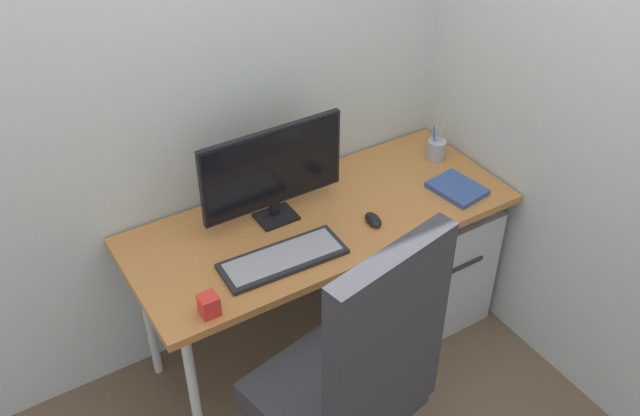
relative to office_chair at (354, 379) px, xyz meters
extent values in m
plane|color=brown|center=(0.29, 0.66, -0.60)|extent=(8.00, 8.00, 0.00)
cube|color=#B7C1BC|center=(0.29, 1.00, 0.80)|extent=(3.16, 0.04, 2.80)
cube|color=#B7C1BC|center=(1.09, 0.42, 0.80)|extent=(0.04, 2.25, 2.80)
cube|color=#B27038|center=(0.29, 0.66, 0.09)|extent=(1.54, 0.63, 0.03)
cylinder|color=silver|center=(-0.40, 0.43, -0.26)|extent=(0.04, 0.04, 0.68)
cylinder|color=silver|center=(0.98, 0.43, -0.26)|extent=(0.04, 0.04, 0.68)
cylinder|color=silver|center=(-0.40, 0.89, -0.26)|extent=(0.04, 0.04, 0.68)
cylinder|color=silver|center=(0.98, 0.89, -0.26)|extent=(0.04, 0.04, 0.68)
sphere|color=black|center=(0.18, 0.31, -0.58)|extent=(0.05, 0.05, 0.05)
cube|color=#2D2D33|center=(-0.02, 0.10, -0.16)|extent=(0.58, 0.53, 0.11)
cube|color=#2D2D33|center=(0.02, -0.12, 0.25)|extent=(0.46, 0.16, 0.71)
cube|color=#B2B5BA|center=(0.80, 0.64, -0.30)|extent=(0.46, 0.53, 0.60)
cube|color=#262628|center=(0.80, 0.37, -0.18)|extent=(0.23, 0.01, 0.02)
cube|color=black|center=(0.13, 0.74, 0.12)|extent=(0.15, 0.12, 0.01)
cube|color=black|center=(0.13, 0.75, 0.15)|extent=(0.04, 0.02, 0.07)
cube|color=black|center=(0.13, 0.76, 0.34)|extent=(0.58, 0.02, 0.32)
cube|color=black|center=(0.13, 0.74, 0.34)|extent=(0.56, 0.01, 0.30)
cube|color=black|center=(0.03, 0.51, 0.12)|extent=(0.47, 0.19, 0.02)
cube|color=gray|center=(0.03, 0.51, 0.13)|extent=(0.43, 0.15, 0.00)
ellipsoid|color=black|center=(0.44, 0.52, 0.12)|extent=(0.06, 0.10, 0.03)
cylinder|color=#9EA0A5|center=(0.93, 0.75, 0.15)|extent=(0.08, 0.08, 0.09)
cylinder|color=#B2B5BA|center=(0.93, 0.75, 0.22)|extent=(0.03, 0.01, 0.12)
cylinder|color=#B2B5BA|center=(0.94, 0.75, 0.22)|extent=(0.03, 0.01, 0.12)
torus|color=#337FD8|center=(0.93, 0.75, 0.16)|extent=(0.03, 0.04, 0.01)
cylinder|color=#337FD8|center=(0.92, 0.76, 0.20)|extent=(0.02, 0.02, 0.14)
cylinder|color=purple|center=(0.93, 0.76, 0.20)|extent=(0.01, 0.02, 0.13)
cube|color=#334C8C|center=(0.85, 0.51, 0.12)|extent=(0.19, 0.23, 0.02)
cube|color=red|center=(-0.31, 0.41, 0.15)|extent=(0.06, 0.06, 0.08)
camera|label=1|loc=(-0.88, -1.21, 1.80)|focal=39.75mm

